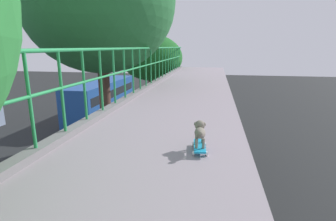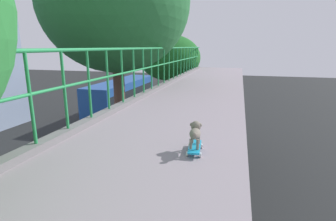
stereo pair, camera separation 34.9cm
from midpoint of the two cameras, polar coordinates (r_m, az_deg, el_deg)
name	(u,v)px [view 2 (the right image)]	position (r m, az deg, el deg)	size (l,w,h in m)	color
overpass_deck	(118,193)	(3.01, -7.59, -17.51)	(2.76, 30.38, 0.43)	gray
green_railing	(13,137)	(3.50, -28.53, -5.10)	(0.20, 28.86, 1.33)	slate
city_bus	(123,96)	(25.01, -9.56, 3.15)	(2.68, 10.60, 3.34)	#1D4790
roadside_tree_mid	(115,4)	(10.34, -10.49, 22.02)	(5.45, 5.45, 10.52)	brown
roadside_tree_far	(170,59)	(17.35, 0.93, 11.25)	(4.04, 4.04, 7.23)	brown
toy_skateboard	(195,147)	(3.47, 8.81, -8.03)	(0.22, 0.48, 0.08)	#1897CB
small_dog	(195,132)	(3.42, 8.94, -4.64)	(0.17, 0.40, 0.30)	slate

